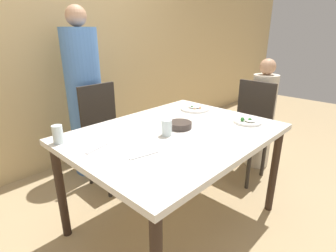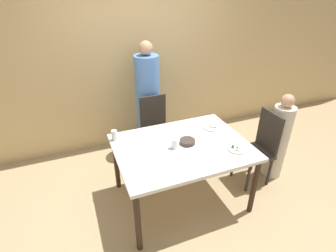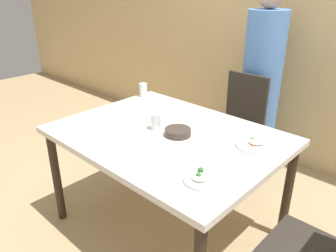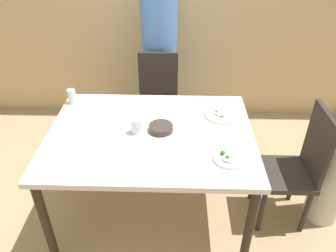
{
  "view_description": "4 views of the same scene",
  "coord_description": "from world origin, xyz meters",
  "px_view_note": "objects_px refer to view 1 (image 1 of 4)",
  "views": [
    {
      "loc": [
        -1.3,
        -1.16,
        1.45
      ],
      "look_at": [
        -0.04,
        0.04,
        0.82
      ],
      "focal_mm": 28.0,
      "sensor_mm": 36.0,
      "label": 1
    },
    {
      "loc": [
        -1.03,
        -2.18,
        2.38
      ],
      "look_at": [
        -0.14,
        0.08,
        1.01
      ],
      "focal_mm": 28.0,
      "sensor_mm": 36.0,
      "label": 2
    },
    {
      "loc": [
        1.34,
        -1.42,
        1.7
      ],
      "look_at": [
        -0.02,
        0.03,
        0.81
      ],
      "focal_mm": 35.0,
      "sensor_mm": 36.0,
      "label": 3
    },
    {
      "loc": [
        0.18,
        -1.9,
        2.11
      ],
      "look_at": [
        0.13,
        0.0,
        0.83
      ],
      "focal_mm": 35.0,
      "sensor_mm": 36.0,
      "label": 4
    }
  ],
  "objects_px": {
    "chair_child_spot": "(248,128)",
    "glass_water_tall": "(58,134)",
    "bowl_curry": "(180,125)",
    "chair_adult_spot": "(106,133)",
    "person_adult": "(85,101)",
    "person_child": "(261,119)",
    "plate_rice_adult": "(248,121)"
  },
  "relations": [
    {
      "from": "chair_child_spot",
      "to": "glass_water_tall",
      "type": "height_order",
      "value": "chair_child_spot"
    },
    {
      "from": "chair_child_spot",
      "to": "glass_water_tall",
      "type": "bearing_deg",
      "value": -103.95
    },
    {
      "from": "chair_child_spot",
      "to": "bowl_curry",
      "type": "distance_m",
      "value": 1.04
    },
    {
      "from": "chair_adult_spot",
      "to": "bowl_curry",
      "type": "bearing_deg",
      "value": -85.12
    },
    {
      "from": "person_adult",
      "to": "bowl_curry",
      "type": "relative_size",
      "value": 9.72
    },
    {
      "from": "chair_child_spot",
      "to": "person_adult",
      "type": "bearing_deg",
      "value": -139.55
    },
    {
      "from": "chair_child_spot",
      "to": "bowl_curry",
      "type": "xyz_separation_m",
      "value": [
        -1.0,
        0.05,
        0.28
      ]
    },
    {
      "from": "person_adult",
      "to": "chair_adult_spot",
      "type": "bearing_deg",
      "value": -90.0
    },
    {
      "from": "person_adult",
      "to": "bowl_curry",
      "type": "distance_m",
      "value": 1.21
    },
    {
      "from": "chair_adult_spot",
      "to": "bowl_curry",
      "type": "xyz_separation_m",
      "value": [
        0.07,
        -0.87,
        0.28
      ]
    },
    {
      "from": "chair_adult_spot",
      "to": "person_adult",
      "type": "distance_m",
      "value": 0.42
    },
    {
      "from": "chair_adult_spot",
      "to": "bowl_curry",
      "type": "distance_m",
      "value": 0.92
    },
    {
      "from": "person_child",
      "to": "bowl_curry",
      "type": "relative_size",
      "value": 6.89
    },
    {
      "from": "chair_child_spot",
      "to": "glass_water_tall",
      "type": "relative_size",
      "value": 8.36
    },
    {
      "from": "bowl_curry",
      "to": "glass_water_tall",
      "type": "distance_m",
      "value": 0.83
    },
    {
      "from": "plate_rice_adult",
      "to": "person_child",
      "type": "bearing_deg",
      "value": 16.8
    },
    {
      "from": "chair_adult_spot",
      "to": "plate_rice_adult",
      "type": "bearing_deg",
      "value": -66.17
    },
    {
      "from": "chair_adult_spot",
      "to": "chair_child_spot",
      "type": "relative_size",
      "value": 1.0
    },
    {
      "from": "person_adult",
      "to": "person_child",
      "type": "distance_m",
      "value": 1.88
    },
    {
      "from": "chair_adult_spot",
      "to": "person_child",
      "type": "relative_size",
      "value": 0.82
    },
    {
      "from": "chair_adult_spot",
      "to": "glass_water_tall",
      "type": "height_order",
      "value": "chair_adult_spot"
    },
    {
      "from": "bowl_curry",
      "to": "glass_water_tall",
      "type": "height_order",
      "value": "glass_water_tall"
    },
    {
      "from": "chair_adult_spot",
      "to": "bowl_curry",
      "type": "relative_size",
      "value": 5.68
    },
    {
      "from": "bowl_curry",
      "to": "chair_child_spot",
      "type": "bearing_deg",
      "value": -2.98
    },
    {
      "from": "person_adult",
      "to": "plate_rice_adult",
      "type": "relative_size",
      "value": 7.84
    },
    {
      "from": "person_adult",
      "to": "plate_rice_adult",
      "type": "bearing_deg",
      "value": -71.03
    },
    {
      "from": "plate_rice_adult",
      "to": "glass_water_tall",
      "type": "height_order",
      "value": "glass_water_tall"
    },
    {
      "from": "bowl_curry",
      "to": "glass_water_tall",
      "type": "relative_size",
      "value": 1.47
    },
    {
      "from": "person_child",
      "to": "bowl_curry",
      "type": "height_order",
      "value": "person_child"
    },
    {
      "from": "chair_child_spot",
      "to": "plate_rice_adult",
      "type": "xyz_separation_m",
      "value": [
        -0.55,
        -0.26,
        0.27
      ]
    },
    {
      "from": "person_child",
      "to": "plate_rice_adult",
      "type": "height_order",
      "value": "person_child"
    },
    {
      "from": "person_adult",
      "to": "person_child",
      "type": "xyz_separation_m",
      "value": [
        1.37,
        -1.26,
        -0.23
      ]
    }
  ]
}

